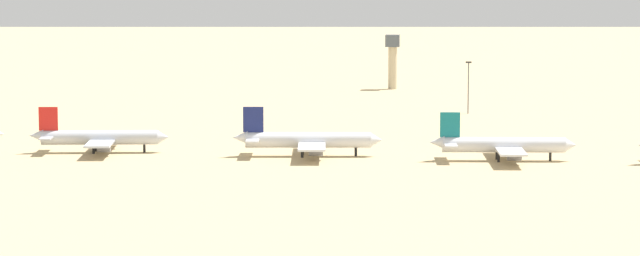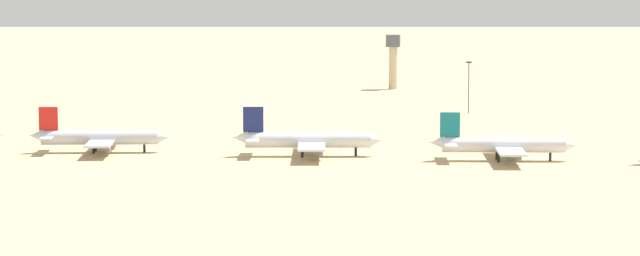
# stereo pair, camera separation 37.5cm
# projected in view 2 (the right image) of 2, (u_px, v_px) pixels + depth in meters

# --- Properties ---
(ground) EXTENTS (4000.00, 4000.00, 0.00)m
(ground) POSITION_uv_depth(u_px,v_px,m) (302.00, 157.00, 336.94)
(ground) COLOR tan
(parked_jet_red_3) EXTENTS (34.36, 29.22, 11.36)m
(parked_jet_red_3) POSITION_uv_depth(u_px,v_px,m) (98.00, 138.00, 344.25)
(parked_jet_red_3) COLOR silver
(parked_jet_red_3) RESTS_ON ground
(parked_jet_navy_4) EXTENTS (36.43, 30.85, 12.03)m
(parked_jet_navy_4) POSITION_uv_depth(u_px,v_px,m) (307.00, 140.00, 337.74)
(parked_jet_navy_4) COLOR silver
(parked_jet_navy_4) RESTS_ON ground
(parked_jet_teal_5) EXTENTS (34.85, 29.44, 11.51)m
(parked_jet_teal_5) POSITION_uv_depth(u_px,v_px,m) (502.00, 145.00, 330.00)
(parked_jet_teal_5) COLOR silver
(parked_jet_teal_5) RESTS_ON ground
(control_tower) EXTENTS (5.20, 5.20, 20.02)m
(control_tower) POSITION_uv_depth(u_px,v_px,m) (393.00, 56.00, 514.31)
(control_tower) COLOR #C6B793
(control_tower) RESTS_ON ground
(light_pole_mid) EXTENTS (1.80, 0.50, 16.17)m
(light_pole_mid) POSITION_uv_depth(u_px,v_px,m) (469.00, 84.00, 431.55)
(light_pole_mid) COLOR #59595E
(light_pole_mid) RESTS_ON ground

